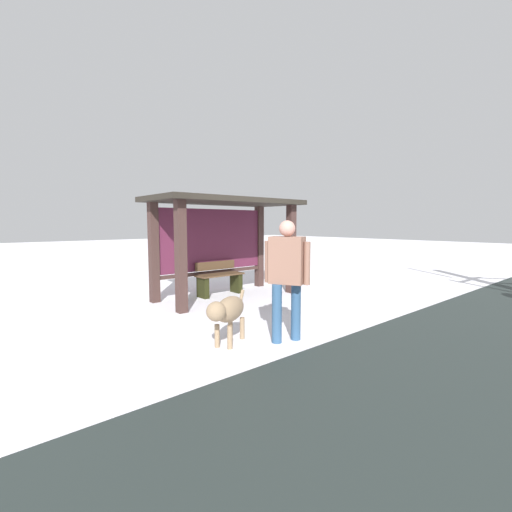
% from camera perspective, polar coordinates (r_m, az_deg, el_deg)
% --- Properties ---
extents(ground_plane, '(60.00, 60.00, 0.00)m').
position_cam_1_polar(ground_plane, '(8.09, -4.68, -6.62)').
color(ground_plane, white).
extents(bus_shelter, '(3.48, 1.68, 2.22)m').
position_cam_1_polar(bus_shelter, '(8.04, -5.44, 5.38)').
color(bus_shelter, '#3E2A26').
rests_on(bus_shelter, ground).
extents(bench_left_inside, '(1.15, 0.41, 0.78)m').
position_cam_1_polar(bench_left_inside, '(8.27, -5.95, -3.85)').
color(bench_left_inside, '#4D3723').
rests_on(bench_left_inside, ground).
extents(person_walking, '(0.49, 0.63, 1.72)m').
position_cam_1_polar(person_walking, '(4.94, 5.02, -2.35)').
color(person_walking, '#936755').
rests_on(person_walking, ground).
extents(dog, '(0.96, 0.65, 0.68)m').
position_cam_1_polar(dog, '(4.90, -4.60, -8.85)').
color(dog, '#92785A').
rests_on(dog, ground).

